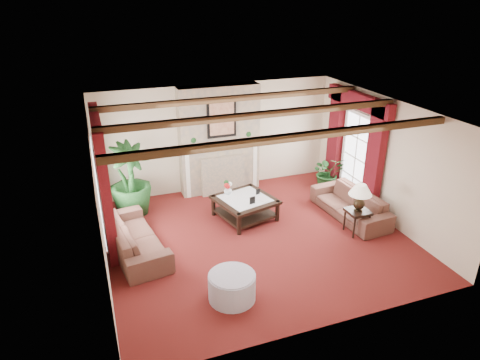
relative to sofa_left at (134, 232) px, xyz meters
name	(u,v)px	position (x,y,z in m)	size (l,w,h in m)	color
floor	(257,238)	(2.44, -0.36, -0.43)	(6.00, 6.00, 0.00)	#470C0F
ceiling	(259,112)	(2.44, -0.36, 2.27)	(6.00, 6.00, 0.00)	white
back_wall	(217,138)	(2.44, 2.39, 0.92)	(6.00, 0.02, 2.70)	beige
left_wall	(99,202)	(-0.56, -0.36, 0.92)	(0.02, 5.50, 2.70)	beige
right_wall	(385,160)	(5.44, -0.36, 0.92)	(0.02, 5.50, 2.70)	beige
ceiling_beams	(259,115)	(2.44, -0.36, 2.21)	(6.00, 3.00, 0.12)	#331F10
fireplace	(218,85)	(2.44, 2.19, 2.27)	(2.00, 0.52, 2.70)	tan
french_door_left	(92,142)	(-0.53, 0.64, 1.70)	(0.10, 1.10, 2.16)	white
french_door_right	(362,114)	(5.41, 0.64, 1.70)	(0.10, 1.10, 2.16)	white
curtains_left	(95,120)	(-0.42, 0.64, 2.12)	(0.20, 2.40, 2.55)	#420812
curtains_right	(360,96)	(5.30, 0.64, 2.12)	(0.20, 2.40, 2.55)	#420812
sofa_left	(134,232)	(0.00, 0.00, 0.00)	(0.96, 2.26, 0.85)	#3F1121
sofa_right	(351,200)	(4.78, -0.19, -0.02)	(0.76, 2.10, 0.81)	#3F1121
potted_palm	(132,195)	(0.15, 1.63, 0.05)	(1.60, 1.93, 0.95)	black
small_plant	(328,176)	(5.07, 1.31, -0.08)	(0.98, 1.05, 0.70)	black
coffee_table	(245,208)	(2.51, 0.54, -0.18)	(1.19, 1.19, 0.49)	black
side_table	(357,221)	(4.51, -0.86, -0.16)	(0.45, 0.45, 0.53)	black
ottoman	(232,287)	(1.33, -1.99, -0.20)	(0.79, 0.79, 0.46)	#9B9AAF
table_lamp	(360,197)	(4.51, -0.86, 0.41)	(0.48, 0.48, 0.61)	black
flower_vase	(228,190)	(2.22, 0.90, 0.15)	(0.24, 0.24, 0.19)	silver
book	(260,196)	(2.77, 0.29, 0.21)	(0.19, 0.14, 0.29)	black
photo_frame_a	(252,200)	(2.56, 0.24, 0.15)	(0.13, 0.02, 0.17)	black
photo_frame_b	(258,192)	(2.86, 0.64, 0.13)	(0.10, 0.02, 0.14)	black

